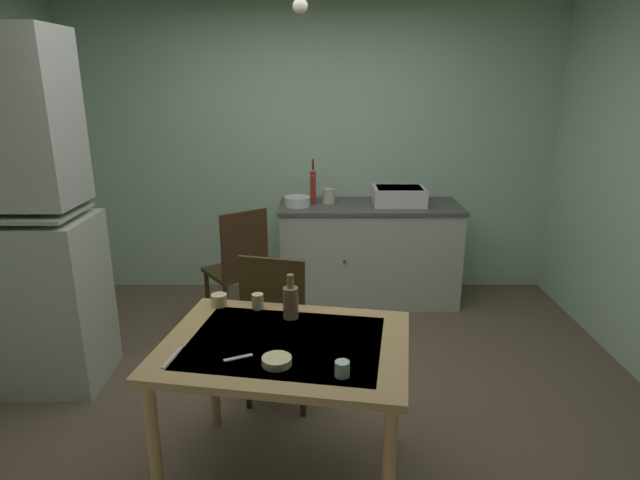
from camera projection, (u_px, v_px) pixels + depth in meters
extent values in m
plane|color=brown|center=(309.00, 403.00, 3.25)|extent=(5.37, 5.37, 0.00)
cube|color=#B2D2B5|center=(313.00, 150.00, 4.79)|extent=(4.47, 0.10, 2.58)
cube|color=#B4BAAC|center=(35.00, 302.00, 3.37)|extent=(0.83, 0.55, 1.10)
cube|color=#B3B5AE|center=(4.00, 119.00, 3.04)|extent=(0.76, 0.47, 1.01)
cube|color=#AAB4A0|center=(17.00, 213.00, 3.17)|extent=(0.75, 0.49, 0.02)
cube|color=#B4BAAC|center=(370.00, 254.00, 4.69)|extent=(1.53, 0.60, 0.84)
cube|color=#4F4F4E|center=(372.00, 206.00, 4.56)|extent=(1.56, 0.63, 0.03)
sphere|color=#2D2823|center=(346.00, 261.00, 4.38)|extent=(0.02, 0.02, 0.02)
cube|color=silver|center=(400.00, 196.00, 4.54)|extent=(0.44, 0.34, 0.15)
cube|color=black|center=(401.00, 188.00, 4.52)|extent=(0.38, 0.28, 0.01)
cylinder|color=maroon|center=(315.00, 187.00, 4.57)|extent=(0.05, 0.05, 0.28)
cylinder|color=maroon|center=(314.00, 177.00, 4.47)|extent=(0.03, 0.12, 0.03)
cylinder|color=maroon|center=(315.00, 164.00, 4.57)|extent=(0.02, 0.16, 0.12)
cylinder|color=white|center=(299.00, 201.00, 4.50)|extent=(0.22, 0.22, 0.08)
cylinder|color=beige|center=(330.00, 196.00, 4.59)|extent=(0.11, 0.11, 0.13)
cube|color=tan|center=(286.00, 345.00, 2.43)|extent=(1.24, 1.00, 0.04)
cube|color=silver|center=(286.00, 342.00, 2.43)|extent=(0.97, 0.78, 0.00)
cylinder|color=tan|center=(157.00, 454.00, 2.29)|extent=(0.06, 0.06, 0.72)
cylinder|color=tan|center=(215.00, 368.00, 2.96)|extent=(0.06, 0.06, 0.72)
cylinder|color=tan|center=(395.00, 385.00, 2.80)|extent=(0.06, 0.06, 0.72)
cube|color=#3C2A15|center=(285.00, 331.00, 3.21)|extent=(0.48, 0.48, 0.03)
cube|color=#3C2E15|center=(274.00, 302.00, 2.95)|extent=(0.37, 0.12, 0.52)
cylinder|color=#3C2A15|center=(319.00, 355.00, 3.39)|extent=(0.04, 0.04, 0.43)
cylinder|color=#3C2A15|center=(269.00, 349.00, 3.47)|extent=(0.04, 0.04, 0.43)
cylinder|color=#3C2A15|center=(304.00, 384.00, 3.08)|extent=(0.04, 0.04, 0.43)
cylinder|color=#3C2A15|center=(250.00, 376.00, 3.16)|extent=(0.04, 0.04, 0.43)
cube|color=#3C2B12|center=(237.00, 271.00, 4.15)|extent=(0.56, 0.56, 0.03)
cube|color=#3A2714|center=(246.00, 245.00, 3.93)|extent=(0.32, 0.24, 0.51)
cylinder|color=#3C2B12|center=(247.00, 288.00, 4.45)|extent=(0.04, 0.04, 0.45)
cylinder|color=#3C2B12|center=(209.00, 297.00, 4.26)|extent=(0.04, 0.04, 0.45)
cylinder|color=#3C2B12|center=(267.00, 301.00, 4.19)|extent=(0.04, 0.04, 0.45)
cylinder|color=#3C2B12|center=(228.00, 312.00, 4.00)|extent=(0.04, 0.04, 0.45)
cylinder|color=beige|center=(278.00, 361.00, 2.23)|extent=(0.13, 0.13, 0.03)
cylinder|color=beige|center=(259.00, 301.00, 2.77)|extent=(0.06, 0.06, 0.08)
cylinder|color=beige|center=(221.00, 300.00, 2.81)|extent=(0.08, 0.08, 0.06)
cylinder|color=#ADD1C1|center=(344.00, 369.00, 2.14)|extent=(0.06, 0.06, 0.07)
cylinder|color=olive|center=(292.00, 303.00, 2.65)|extent=(0.08, 0.08, 0.16)
cylinder|color=olive|center=(292.00, 281.00, 2.62)|extent=(0.03, 0.03, 0.07)
cube|color=silver|center=(174.00, 357.00, 2.29)|extent=(0.05, 0.18, 0.00)
cube|color=beige|center=(240.00, 358.00, 2.28)|extent=(0.12, 0.07, 0.00)
sphere|color=#F9EFCC|center=(302.00, 6.00, 2.76)|extent=(0.08, 0.08, 0.08)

